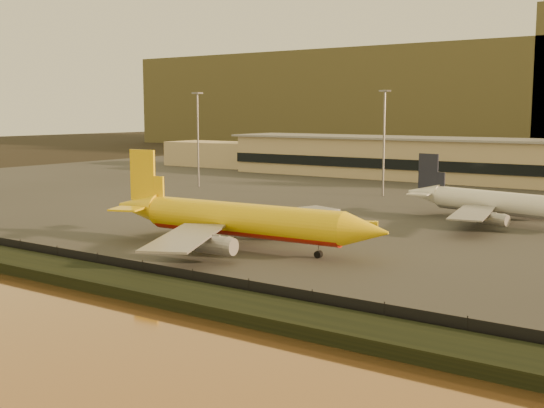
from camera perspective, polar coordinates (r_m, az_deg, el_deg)
The scene contains 10 objects.
ground at distance 95.41m, azimuth -6.05°, elevation -4.70°, with size 900.00×900.00×0.00m, color black.
embankment at distance 83.41m, azimuth -13.69°, elevation -6.20°, with size 320.00×7.00×1.40m, color black.
tarmac at distance 177.69m, azimuth 14.23°, elevation 0.91°, with size 320.00×220.00×0.20m, color #2D2D2D.
perimeter_fence at distance 85.91m, azimuth -11.71°, elevation -5.32°, with size 300.00×0.05×2.20m, color black.
terminal_building at distance 210.70m, azimuth 13.46°, elevation 3.65°, with size 202.00×25.00×12.60m.
apron_light_masts at distance 152.83m, azimuth 17.11°, elevation 5.60°, with size 152.20×12.20×25.40m.
dhl_cargo_jet at distance 101.52m, azimuth -2.80°, elevation -1.36°, with size 47.54×46.54×14.21m.
white_narrowbody_jet at distance 130.86m, azimuth 18.89°, elevation -0.01°, with size 41.69×40.04×12.05m.
gse_vehicle_yellow at distance 118.20m, azimuth 7.98°, elevation -1.82°, with size 3.57×1.61×1.61m, color yellow.
gse_vehicle_white at distance 135.16m, azimuth -3.90°, elevation -0.55°, with size 3.72×1.67×1.67m, color white.
Camera 1 is at (60.62, -70.78, 20.46)m, focal length 45.00 mm.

